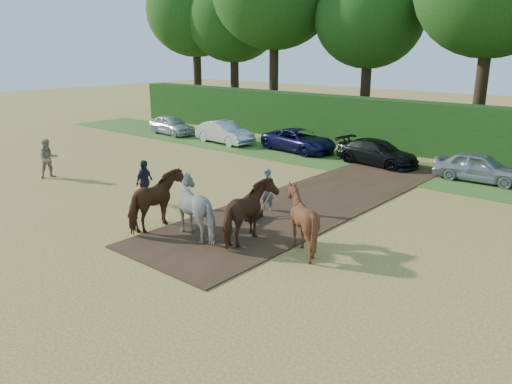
% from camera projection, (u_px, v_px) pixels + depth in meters
% --- Properties ---
extents(ground, '(120.00, 120.00, 0.00)m').
position_uv_depth(ground, '(158.00, 240.00, 16.19)').
color(ground, gold).
rests_on(ground, ground).
extents(earth_strip, '(4.50, 17.00, 0.05)m').
position_uv_depth(earth_strip, '(318.00, 200.00, 20.35)').
color(earth_strip, '#472D1C').
rests_on(earth_strip, ground).
extents(grass_verge, '(50.00, 5.00, 0.03)m').
position_uv_depth(grass_verge, '(368.00, 165.00, 26.40)').
color(grass_verge, '#38601E').
rests_on(grass_verge, ground).
extents(hedgerow, '(46.00, 1.60, 3.00)m').
position_uv_depth(hedgerow, '(407.00, 127.00, 29.26)').
color(hedgerow, '#14380F').
rests_on(hedgerow, ground).
extents(spectator_near, '(0.92, 1.06, 1.86)m').
position_uv_depth(spectator_near, '(48.00, 159.00, 23.61)').
color(spectator_near, '#BEAA95').
rests_on(spectator_near, ground).
extents(spectator_far, '(0.74, 1.12, 1.76)m').
position_uv_depth(spectator_far, '(145.00, 182.00, 19.72)').
color(spectator_far, '#21232D').
rests_on(spectator_far, ground).
extents(plough_team, '(6.63, 5.44, 1.98)m').
position_uv_depth(plough_team, '(227.00, 210.00, 16.03)').
color(plough_team, '#5A3616').
rests_on(plough_team, ground).
extents(parked_cars, '(41.04, 3.35, 1.47)m').
position_uv_depth(parked_cars, '(461.00, 165.00, 23.43)').
color(parked_cars, silver).
rests_on(parked_cars, ground).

